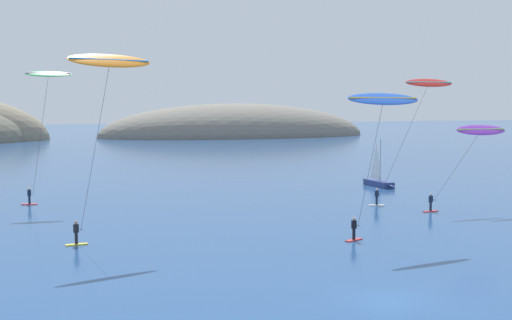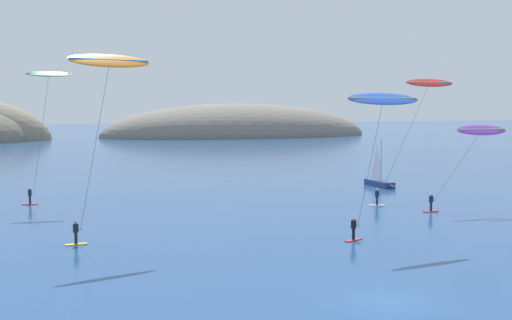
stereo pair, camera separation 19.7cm
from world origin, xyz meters
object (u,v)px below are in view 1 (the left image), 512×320
at_px(kitesurfer_purple, 477,135).
at_px(kitesurfer_blue, 382,107).
at_px(kitesurfer_red, 424,93).
at_px(kitesurfer_orange, 108,71).
at_px(sailboat_near, 380,181).
at_px(kitesurfer_green, 47,86).

height_order(kitesurfer_purple, kitesurfer_blue, kitesurfer_blue).
height_order(kitesurfer_red, kitesurfer_orange, kitesurfer_orange).
height_order(sailboat_near, kitesurfer_green, kitesurfer_green).
bearing_deg(kitesurfer_purple, kitesurfer_red, 122.94).
distance_m(sailboat_near, kitesurfer_orange, 41.15).
distance_m(kitesurfer_purple, kitesurfer_orange, 34.67).
bearing_deg(sailboat_near, kitesurfer_orange, -148.43).
xyz_separation_m(kitesurfer_purple, kitesurfer_red, (-2.90, 4.47, 4.03)).
distance_m(kitesurfer_green, kitesurfer_blue, 33.70).
xyz_separation_m(sailboat_near, kitesurfer_green, (-37.61, -1.27, 10.92)).
xyz_separation_m(sailboat_near, kitesurfer_blue, (-14.75, -25.95, 8.97)).
height_order(kitesurfer_red, kitesurfer_blue, kitesurfer_red).
distance_m(sailboat_near, kitesurfer_purple, 18.26).
bearing_deg(kitesurfer_orange, sailboat_near, 31.57).
distance_m(kitesurfer_purple, kitesurfer_red, 6.68).
height_order(kitesurfer_purple, kitesurfer_green, kitesurfer_green).
relative_size(sailboat_near, kitesurfer_purple, 0.66).
distance_m(kitesurfer_green, kitesurfer_orange, 19.82).
bearing_deg(kitesurfer_purple, kitesurfer_green, 157.33).
distance_m(kitesurfer_purple, kitesurfer_green, 41.48).
relative_size(kitesurfer_green, kitesurfer_blue, 1.23).
xyz_separation_m(kitesurfer_purple, kitesurfer_green, (-38.03, 15.88, 4.65)).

